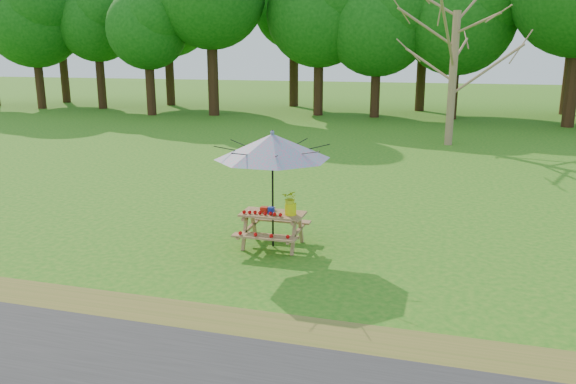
# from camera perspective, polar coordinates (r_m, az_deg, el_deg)

# --- Properties ---
(ground) EXTENTS (120.00, 120.00, 0.00)m
(ground) POSITION_cam_1_polar(r_m,az_deg,el_deg) (11.62, -16.11, -4.79)
(ground) COLOR #207215
(ground) RESTS_ON ground
(drygrass_strip) EXTENTS (120.00, 1.20, 0.01)m
(drygrass_strip) POSITION_cam_1_polar(r_m,az_deg,el_deg) (9.53, -25.07, -9.81)
(drygrass_strip) COLOR olive
(drygrass_strip) RESTS_ON ground
(picnic_table) EXTENTS (1.20, 1.32, 0.67)m
(picnic_table) POSITION_cam_1_polar(r_m,az_deg,el_deg) (10.76, -1.54, -3.89)
(picnic_table) COLOR #946B43
(picnic_table) RESTS_ON ground
(patio_umbrella) EXTENTS (2.83, 2.83, 2.25)m
(patio_umbrella) POSITION_cam_1_polar(r_m,az_deg,el_deg) (10.38, -1.60, 4.66)
(patio_umbrella) COLOR black
(patio_umbrella) RESTS_ON ground
(produce_bins) EXTENTS (0.30, 0.35, 0.13)m
(produce_bins) POSITION_cam_1_polar(r_m,az_deg,el_deg) (10.68, -1.96, -1.81)
(produce_bins) COLOR red
(produce_bins) RESTS_ON picnic_table
(tomatoes_row) EXTENTS (0.77, 0.13, 0.07)m
(tomatoes_row) POSITION_cam_1_polar(r_m,az_deg,el_deg) (10.53, -2.62, -2.15)
(tomatoes_row) COLOR red
(tomatoes_row) RESTS_ON picnic_table
(flower_bucket) EXTENTS (0.30, 0.27, 0.48)m
(flower_bucket) POSITION_cam_1_polar(r_m,az_deg,el_deg) (10.48, 0.26, -0.97)
(flower_bucket) COLOR #F5F70D
(flower_bucket) RESTS_ON picnic_table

